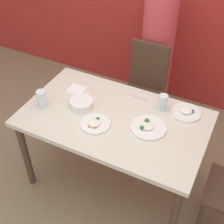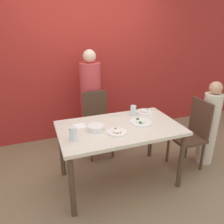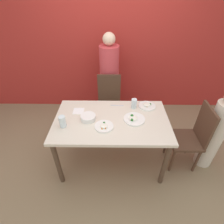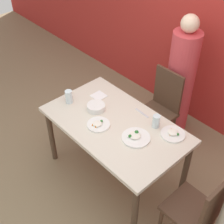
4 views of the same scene
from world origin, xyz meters
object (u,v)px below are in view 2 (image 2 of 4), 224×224
at_px(person_child, 209,126).
at_px(plate_rice_adult, 141,122).
at_px(chair_adult_spot, 97,122).
at_px(person_adult, 91,103).
at_px(bowl_curry, 96,128).
at_px(glass_water_tall, 133,111).
at_px(chair_child_spot, 192,133).

xyz_separation_m(person_child, plate_rice_adult, (-1.06, 0.03, 0.22)).
distance_m(chair_adult_spot, person_adult, 0.38).
relative_size(bowl_curry, plate_rice_adult, 0.70).
relative_size(bowl_curry, glass_water_tall, 1.39).
bearing_deg(plate_rice_adult, chair_child_spot, -2.17).
distance_m(person_adult, glass_water_tall, 0.92).
bearing_deg(glass_water_tall, person_child, -15.17).
height_order(chair_adult_spot, person_child, person_child).
bearing_deg(person_child, glass_water_tall, 164.83).
xyz_separation_m(chair_adult_spot, glass_water_tall, (0.35, -0.51, 0.32)).
height_order(person_adult, person_child, person_adult).
distance_m(chair_adult_spot, person_child, 1.61).
height_order(chair_adult_spot, bowl_curry, chair_adult_spot).
xyz_separation_m(chair_adult_spot, chair_child_spot, (1.11, -0.79, 0.00)).
relative_size(chair_adult_spot, person_adult, 0.62).
relative_size(person_adult, bowl_curry, 8.31).
bearing_deg(chair_child_spot, plate_rice_adult, -92.17).
distance_m(person_adult, bowl_curry, 1.13).
distance_m(chair_adult_spot, glass_water_tall, 0.70).
height_order(person_adult, bowl_curry, person_adult).
relative_size(person_adult, glass_water_tall, 11.59).
distance_m(person_child, plate_rice_adult, 1.09).
bearing_deg(chair_adult_spot, person_adult, 90.00).
relative_size(chair_child_spot, person_child, 0.80).
height_order(bowl_curry, plate_rice_adult, bowl_curry).
bearing_deg(glass_water_tall, chair_child_spot, -20.44).
relative_size(chair_adult_spot, plate_rice_adult, 3.62).
height_order(chair_adult_spot, person_adult, person_adult).
xyz_separation_m(person_child, bowl_curry, (-1.63, 0.03, 0.24)).
bearing_deg(glass_water_tall, chair_adult_spot, 124.47).
distance_m(chair_adult_spot, bowl_curry, 0.85).
xyz_separation_m(chair_child_spot, person_adult, (-1.11, 1.12, 0.20)).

